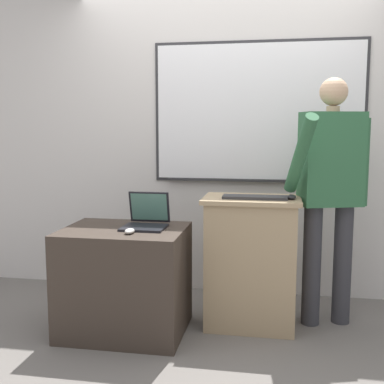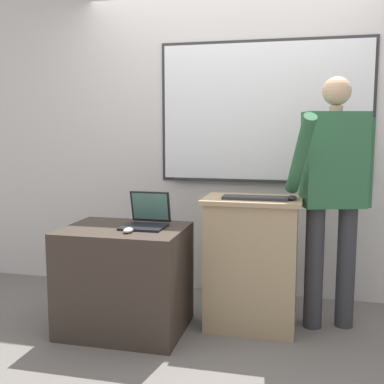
# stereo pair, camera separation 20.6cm
# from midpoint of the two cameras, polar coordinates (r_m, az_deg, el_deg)

# --- Properties ---
(ground_plane) EXTENTS (30.00, 30.00, 0.00)m
(ground_plane) POSITION_cam_midpoint_polar(r_m,az_deg,el_deg) (3.19, -0.47, -18.76)
(ground_plane) COLOR slate
(back_wall) EXTENTS (6.40, 0.17, 2.69)m
(back_wall) POSITION_cam_midpoint_polar(r_m,az_deg,el_deg) (4.12, 2.90, 6.71)
(back_wall) COLOR silver
(back_wall) RESTS_ON ground_plane
(lectern_podium) EXTENTS (0.68, 0.46, 0.93)m
(lectern_podium) POSITION_cam_midpoint_polar(r_m,az_deg,el_deg) (3.47, 5.28, -8.25)
(lectern_podium) COLOR tan
(lectern_podium) RESTS_ON ground_plane
(side_desk) EXTENTS (0.83, 0.65, 0.73)m
(side_desk) POSITION_cam_midpoint_polar(r_m,az_deg,el_deg) (3.43, -9.70, -10.29)
(side_desk) COLOR #382D26
(side_desk) RESTS_ON ground_plane
(person_presenter) EXTENTS (0.60, 0.65, 1.76)m
(person_presenter) POSITION_cam_midpoint_polar(r_m,az_deg,el_deg) (3.49, 14.46, 0.86)
(person_presenter) COLOR #333338
(person_presenter) RESTS_ON ground_plane
(laptop) EXTENTS (0.29, 0.31, 0.24)m
(laptop) POSITION_cam_midpoint_polar(r_m,az_deg,el_deg) (3.36, -7.18, -3.11)
(laptop) COLOR black
(laptop) RESTS_ON side_desk
(wireless_keyboard) EXTENTS (0.44, 0.15, 0.02)m
(wireless_keyboard) POSITION_cam_midpoint_polar(r_m,az_deg,el_deg) (3.32, 5.72, -0.63)
(wireless_keyboard) COLOR #2D2D30
(wireless_keyboard) RESTS_ON lectern_podium
(computer_mouse_by_laptop) EXTENTS (0.06, 0.10, 0.03)m
(computer_mouse_by_laptop) POSITION_cam_midpoint_polar(r_m,az_deg,el_deg) (3.17, -9.26, -4.60)
(computer_mouse_by_laptop) COLOR silver
(computer_mouse_by_laptop) RESTS_ON side_desk
(computer_mouse_by_keyboard) EXTENTS (0.06, 0.10, 0.03)m
(computer_mouse_by_keyboard) POSITION_cam_midpoint_polar(r_m,az_deg,el_deg) (3.31, 9.99, -0.59)
(computer_mouse_by_keyboard) COLOR black
(computer_mouse_by_keyboard) RESTS_ON lectern_podium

